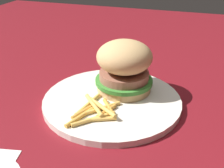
% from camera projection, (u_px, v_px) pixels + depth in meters
% --- Properties ---
extents(ground_plane, '(1.60, 1.60, 0.00)m').
position_uv_depth(ground_plane, '(119.00, 97.00, 0.55)').
color(ground_plane, maroon).
extents(plate, '(0.26, 0.26, 0.01)m').
position_uv_depth(plate, '(112.00, 101.00, 0.53)').
color(plate, silver).
rests_on(plate, ground_plane).
extents(sandwich, '(0.11, 0.11, 0.10)m').
position_uv_depth(sandwich, '(124.00, 66.00, 0.53)').
color(sandwich, tan).
rests_on(sandwich, plate).
extents(fries_pile, '(0.11, 0.08, 0.01)m').
position_uv_depth(fries_pile, '(96.00, 111.00, 0.48)').
color(fries_pile, '#E5B251').
rests_on(fries_pile, plate).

